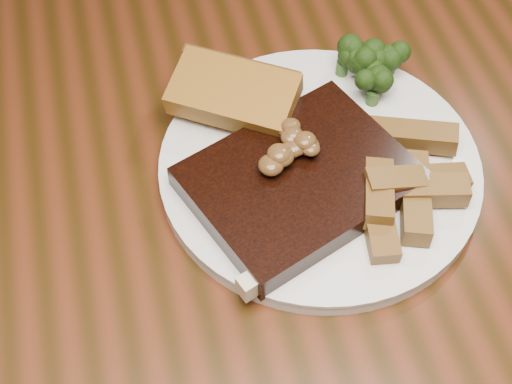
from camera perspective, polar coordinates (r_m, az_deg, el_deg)
dining_table at (r=0.72m, az=-1.41°, el=-5.70°), size 1.60×0.90×0.75m
plate at (r=0.66m, az=5.07°, el=1.93°), size 0.32×0.32×0.01m
steak at (r=0.63m, az=3.49°, el=0.86°), size 0.22×0.20×0.03m
steak_bone at (r=0.60m, az=5.16°, el=-4.10°), size 0.16×0.07×0.02m
mushroom_pile at (r=0.61m, az=2.75°, el=3.39°), size 0.06×0.06×0.03m
garlic_bread at (r=0.68m, az=-1.76°, el=6.67°), size 0.13×0.12×0.03m
potato_wedges at (r=0.65m, az=10.12°, el=2.54°), size 0.12×0.12×0.02m
broccoli_cluster at (r=0.72m, az=8.90°, el=9.62°), size 0.07×0.07×0.04m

